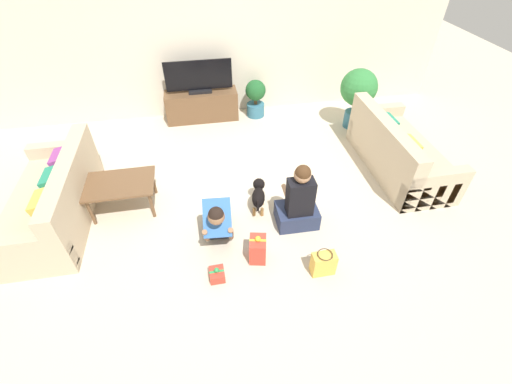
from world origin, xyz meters
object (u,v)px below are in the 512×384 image
dog (259,194)px  gift_box_a (217,274)px  person_kneeling (218,219)px  gift_bag_a (323,263)px  person_sitting (299,203)px  tv (199,79)px  gift_box_b (258,249)px  potted_plant_corner_right (358,91)px  potted_plant_back_right (256,97)px  sofa_right (397,152)px  sofa_left (55,201)px  coffee_table (120,186)px  tv_console (202,106)px

dog → gift_box_a: (-0.67, -1.05, -0.17)m
person_kneeling → gift_bag_a: 1.33m
person_sitting → tv: bearing=-70.2°
person_kneeling → gift_box_b: bearing=-40.2°
potted_plant_corner_right → potted_plant_back_right: bearing=156.7°
sofa_right → tv: tv is taller
sofa_right → gift_box_a: (-2.89, -1.54, -0.23)m
potted_plant_back_right → sofa_left: bearing=-143.0°
gift_box_a → coffee_table: bearing=129.2°
tv_console → gift_bag_a: bearing=-73.7°
person_kneeling → dog: (0.58, 0.45, -0.10)m
potted_plant_back_right → person_sitting: 2.92m
sofa_right → gift_box_b: 2.75m
sofa_right → potted_plant_corner_right: size_ratio=1.83×
potted_plant_back_right → gift_box_b: (-0.59, -3.38, -0.22)m
gift_bag_a → tv_console: bearing=106.3°
potted_plant_back_right → potted_plant_corner_right: potted_plant_corner_right is taller
gift_box_b → coffee_table: bearing=144.0°
sofa_right → tv: size_ratio=1.65×
tv → potted_plant_back_right: tv is taller
tv_console → gift_box_b: bearing=-83.0°
sofa_right → person_kneeling: sofa_right is taller
potted_plant_corner_right → person_sitting: potted_plant_corner_right is taller
potted_plant_back_right → gift_box_b: 3.44m
sofa_right → gift_box_a: bearing=118.1°
tv_console → gift_box_a: tv_console is taller
tv_console → person_kneeling: 3.02m
sofa_right → gift_box_b: size_ratio=5.25×
dog → tv: bearing=-64.7°
coffee_table → gift_box_b: bearing=-36.0°
potted_plant_corner_right → gift_bag_a: size_ratio=3.42×
tv_console → tv: size_ratio=1.12×
person_sitting → potted_plant_back_right: bearing=-88.8°
coffee_table → tv_console: 2.56m
person_kneeling → gift_box_b: size_ratio=2.08×
tv_console → potted_plant_back_right: potted_plant_back_right is taller
person_kneeling → person_sitting: bearing=7.9°
tv → potted_plant_corner_right: bearing=-16.0°
coffee_table → gift_box_a: (1.11, -1.36, -0.32)m
potted_plant_back_right → gift_box_a: potted_plant_back_right is taller
coffee_table → potted_plant_back_right: (2.19, 2.21, -0.01)m
gift_bag_a → person_kneeling: bearing=146.2°
coffee_table → potted_plant_back_right: size_ratio=1.25×
tv → potted_plant_corner_right: 2.78m
potted_plant_back_right → gift_box_b: size_ratio=1.89×
coffee_table → tv: (1.19, 2.26, 0.40)m
potted_plant_back_right → coffee_table: bearing=-134.7°
tv_console → person_sitting: bearing=-71.1°
sofa_left → potted_plant_back_right: size_ratio=2.78×
gift_box_a → tv_console: bearing=88.8°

